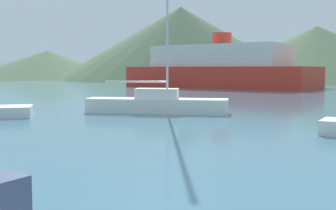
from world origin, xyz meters
name	(u,v)px	position (x,y,z in m)	size (l,w,h in m)	color
sailboat_outer	(157,102)	(-3.03, 22.16, 0.56)	(7.72, 2.88, 11.46)	white
ferry_distant	(221,69)	(-6.86, 54.61, 2.36)	(25.16, 15.27, 6.93)	red
hill_west	(48,65)	(-56.82, 87.06, 3.34)	(40.67, 40.67, 6.67)	#4C6647
hill_central	(181,43)	(-24.14, 90.24, 7.95)	(54.63, 54.63, 15.91)	#4C6647
hill_east	(316,54)	(4.23, 86.16, 5.19)	(46.48, 46.48, 10.38)	#4C6647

